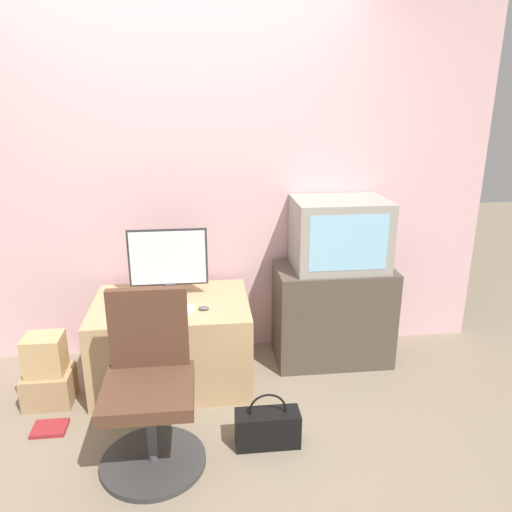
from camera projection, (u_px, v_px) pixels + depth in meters
ground_plane at (184, 469)px, 2.59m from camera, size 12.00×12.00×0.00m
wall_back at (180, 177)px, 3.43m from camera, size 4.40×0.05×2.60m
desk at (173, 341)px, 3.32m from camera, size 1.01×0.72×0.56m
side_stand at (332, 314)px, 3.57m from camera, size 0.81×0.46×0.70m
main_monitor at (168, 264)px, 3.26m from camera, size 0.51×0.22×0.46m
keyboard at (170, 310)px, 3.09m from camera, size 0.28×0.12×0.01m
mouse at (204, 308)px, 3.11m from camera, size 0.07×0.04×0.02m
crt_tv at (339, 234)px, 3.41m from camera, size 0.63×0.46×0.48m
office_chair at (150, 395)px, 2.55m from camera, size 0.55×0.55×0.91m
cardboard_box_lower at (50, 387)px, 3.12m from camera, size 0.29×0.25×0.21m
cardboard_box_upper at (45, 354)px, 3.04m from camera, size 0.23×0.20×0.25m
handbag at (268, 427)px, 2.74m from camera, size 0.35×0.14×0.32m
book at (50, 428)px, 2.88m from camera, size 0.19×0.15×0.02m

